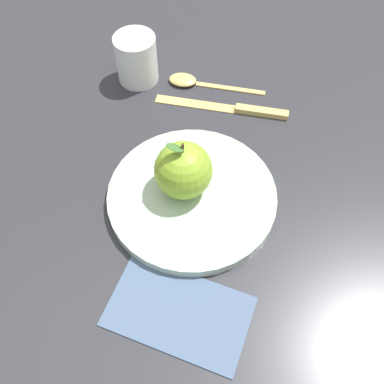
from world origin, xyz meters
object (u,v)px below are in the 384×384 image
at_px(linen_napkin, 179,311).
at_px(knife, 234,108).
at_px(cup, 136,57).
at_px(spoon, 193,82).
at_px(apple, 183,170).
at_px(dinner_plate, 192,196).

bearing_deg(linen_napkin, knife, -119.37).
height_order(cup, knife, cup).
relative_size(spoon, linen_napkin, 0.93).
height_order(apple, spoon, apple).
bearing_deg(linen_napkin, dinner_plate, -111.03).
bearing_deg(dinner_plate, apple, -57.80).
bearing_deg(knife, spoon, -58.37).
xyz_separation_m(cup, linen_napkin, (0.04, 0.43, -0.04)).
relative_size(apple, cup, 1.15).
height_order(cup, linen_napkin, cup).
bearing_deg(dinner_plate, spoon, -105.81).
height_order(apple, knife, apple).
distance_m(cup, spoon, 0.11).
distance_m(dinner_plate, linen_napkin, 0.17).
xyz_separation_m(apple, linen_napkin, (0.05, 0.17, -0.06)).
bearing_deg(cup, knife, 139.10).
bearing_deg(linen_napkin, spoon, -107.94).
distance_m(apple, cup, 0.26).
distance_m(cup, knife, 0.19).
distance_m(apple, spoon, 0.24).
height_order(dinner_plate, spoon, dinner_plate).
relative_size(dinner_plate, knife, 1.16).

